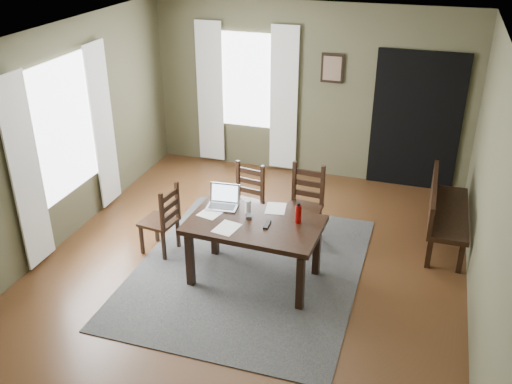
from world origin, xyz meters
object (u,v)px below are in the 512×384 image
(water_bottle, at_px, (298,214))
(chair_end, at_px, (162,220))
(chair_back_right, at_px, (304,206))
(laptop, at_px, (223,200))
(chair_back_left, at_px, (245,202))
(bench, at_px, (443,208))
(dining_table, at_px, (254,230))

(water_bottle, bearing_deg, chair_end, 177.52)
(chair_back_right, height_order, laptop, chair_back_right)
(chair_back_left, distance_m, chair_back_right, 0.77)
(chair_back_left, bearing_deg, laptop, -84.08)
(bench, relative_size, water_bottle, 6.11)
(chair_back_left, distance_m, bench, 2.51)
(chair_end, relative_size, chair_back_left, 0.96)
(chair_end, bearing_deg, dining_table, 87.40)
(chair_back_left, relative_size, bench, 0.64)
(dining_table, xyz_separation_m, water_bottle, (0.46, 0.15, 0.20))
(dining_table, relative_size, bench, 1.03)
(dining_table, distance_m, chair_back_right, 1.11)
(chair_end, xyz_separation_m, water_bottle, (1.73, -0.07, 0.42))
(bench, bearing_deg, water_bottle, 131.04)
(chair_end, xyz_separation_m, bench, (3.28, 1.28, 0.05))
(bench, relative_size, laptop, 3.89)
(water_bottle, bearing_deg, dining_table, -161.98)
(bench, distance_m, laptop, 2.79)
(laptop, distance_m, water_bottle, 0.95)
(chair_end, distance_m, water_bottle, 1.78)
(bench, height_order, laptop, laptop)
(dining_table, relative_size, chair_end, 1.67)
(chair_back_left, bearing_deg, chair_back_right, 15.04)
(dining_table, distance_m, bench, 2.52)
(dining_table, bearing_deg, water_bottle, 20.29)
(chair_end, height_order, chair_back_left, chair_back_left)
(chair_end, xyz_separation_m, laptop, (0.79, 0.06, 0.37))
(dining_table, xyz_separation_m, chair_back_right, (0.33, 1.05, -0.17))
(bench, distance_m, water_bottle, 2.10)
(dining_table, height_order, chair_end, chair_end)
(dining_table, distance_m, water_bottle, 0.53)
(chair_back_left, bearing_deg, water_bottle, -33.21)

